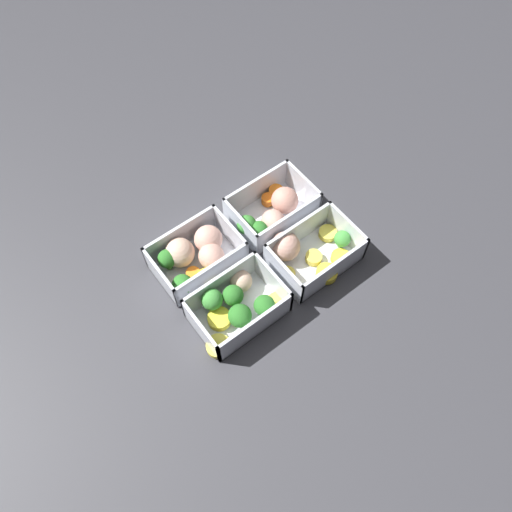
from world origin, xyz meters
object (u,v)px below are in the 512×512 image
Objects in this scene: container_near_left at (238,305)px; container_far_right at (272,211)px; container_near_right at (308,252)px; container_far_left at (195,255)px.

container_near_left and container_far_right have the same top height.
container_near_left and container_near_right have the same top height.
container_near_right is at bearing -91.53° from container_far_right.
container_near_left is 1.14× the size of container_near_right.
container_far_left is 0.97× the size of container_far_right.
container_far_left is 0.16m from container_far_right.
container_near_left is 0.15m from container_near_right.
container_near_left is 1.18× the size of container_far_left.
container_far_right is at bearing 88.47° from container_near_right.
container_near_right is 0.10m from container_far_right.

